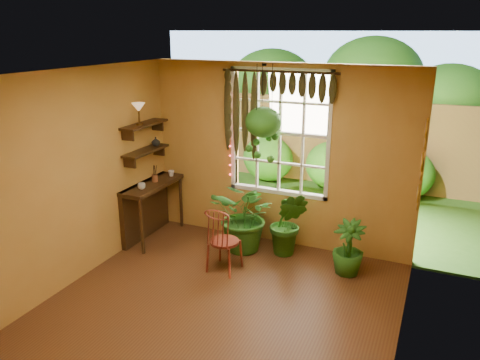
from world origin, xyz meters
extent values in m
plane|color=#583219|center=(0.00, 0.00, 0.00)|extent=(4.50, 4.50, 0.00)
plane|color=white|center=(0.00, 0.00, 2.70)|extent=(4.50, 4.50, 0.00)
plane|color=gold|center=(0.00, 2.25, 1.35)|extent=(4.00, 0.00, 4.00)
plane|color=gold|center=(-2.00, 0.00, 1.35)|extent=(0.00, 4.50, 4.50)
plane|color=gold|center=(2.00, 0.00, 1.35)|extent=(0.00, 4.50, 4.50)
cube|color=white|center=(0.00, 2.28, 1.70)|extent=(1.52, 0.10, 1.86)
cube|color=white|center=(0.00, 2.31, 1.70)|extent=(1.38, 0.01, 1.78)
cylinder|color=#331F0E|center=(0.00, 2.17, 2.58)|extent=(1.70, 0.04, 0.04)
cube|color=#331F0E|center=(-1.80, 1.60, 0.87)|extent=(0.40, 1.20, 0.06)
cube|color=#331F0E|center=(-1.96, 1.60, 0.45)|extent=(0.08, 1.18, 0.90)
cylinder|color=#331F0E|center=(-1.64, 1.05, 0.43)|extent=(0.05, 0.05, 0.86)
cylinder|color=#331F0E|center=(-1.64, 2.15, 0.43)|extent=(0.05, 0.05, 0.86)
cube|color=#331F0E|center=(-1.88, 1.60, 1.40)|extent=(0.25, 0.90, 0.04)
cube|color=#331F0E|center=(-1.88, 1.60, 1.80)|extent=(0.25, 0.90, 0.04)
cube|color=#2A5B1A|center=(0.00, 7.25, -0.02)|extent=(14.00, 10.00, 0.04)
cube|color=olive|center=(0.00, 5.45, 0.90)|extent=(12.00, 0.10, 1.80)
plane|color=#98C0FF|center=(0.00, 9.05, 1.55)|extent=(12.00, 0.00, 12.00)
cylinder|color=maroon|center=(-0.34, 1.10, 0.42)|extent=(0.43, 0.43, 0.04)
torus|color=maroon|center=(-0.35, 0.93, 0.87)|extent=(0.38, 0.06, 0.38)
imported|color=#144D14|center=(-0.30, 1.76, 0.55)|extent=(1.09, 0.98, 1.09)
imported|color=#144D14|center=(0.30, 1.88, 0.49)|extent=(0.57, 0.48, 0.97)
imported|color=#144D14|center=(1.21, 1.67, 0.38)|extent=(0.49, 0.49, 0.75)
ellipsoid|color=black|center=(-0.16, 2.01, 1.82)|extent=(0.30, 0.30, 0.18)
ellipsoid|color=#144D14|center=(-0.16, 2.01, 1.89)|extent=(0.51, 0.51, 0.43)
imported|color=silver|center=(-1.78, 1.30, 0.95)|extent=(0.12, 0.12, 0.09)
imported|color=beige|center=(-1.72, 2.02, 0.95)|extent=(0.10, 0.10, 0.09)
cylinder|color=brown|center=(-1.80, 1.68, 0.95)|extent=(0.09, 0.09, 0.11)
imported|color=#B2AD99|center=(-1.87, 1.86, 1.49)|extent=(0.17, 0.17, 0.14)
cylinder|color=brown|center=(-1.86, 1.46, 1.83)|extent=(0.11, 0.11, 0.03)
cylinder|color=brown|center=(-1.86, 1.46, 1.93)|extent=(0.03, 0.03, 0.19)
cone|color=slate|center=(-1.86, 1.46, 2.07)|extent=(0.19, 0.19, 0.13)
camera|label=1|loc=(2.16, -4.06, 3.13)|focal=35.00mm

